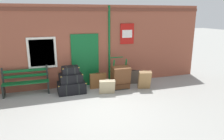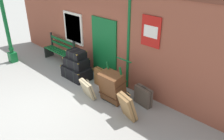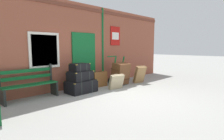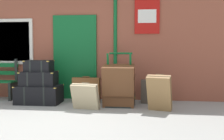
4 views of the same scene
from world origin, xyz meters
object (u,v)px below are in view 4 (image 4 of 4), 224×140
object	(u,v)px
large_brown_trunk	(119,86)
suitcase_cream	(154,92)
porters_trolley	(119,93)
suitcase_tan	(85,96)
suitcase_umber	(86,90)
steamer_trunk_middle	(39,78)
steamer_trunk_top	(39,66)
steamer_trunk_base	(39,94)
suitcase_slate	(159,93)

from	to	relation	value
large_brown_trunk	suitcase_cream	bearing A→B (deg)	31.69
porters_trolley	suitcase_tan	xyz separation A→B (m)	(-0.67, -0.55, 0.01)
large_brown_trunk	suitcase_umber	world-z (taller)	large_brown_trunk
porters_trolley	suitcase_umber	world-z (taller)	porters_trolley
steamer_trunk_middle	suitcase_cream	distance (m)	2.69
suitcase_cream	steamer_trunk_top	bearing A→B (deg)	-174.54
suitcase_cream	suitcase_umber	distance (m)	1.58
steamer_trunk_base	suitcase_tan	size ratio (longest dim) A/B	1.66
large_brown_trunk	suitcase_umber	distance (m)	0.90
suitcase_umber	suitcase_tan	distance (m)	0.76
steamer_trunk_base	steamer_trunk_top	world-z (taller)	steamer_trunk_top
suitcase_slate	steamer_trunk_middle	bearing A→B (deg)	169.09
steamer_trunk_middle	suitcase_umber	size ratio (longest dim) A/B	1.28
steamer_trunk_base	suitcase_umber	distance (m)	1.10
steamer_trunk_top	suitcase_cream	size ratio (longest dim) A/B	1.06
steamer_trunk_middle	suitcase_cream	xyz separation A→B (m)	(2.66, 0.28, -0.31)
large_brown_trunk	porters_trolley	bearing A→B (deg)	90.00
porters_trolley	suitcase_cream	distance (m)	0.82
porters_trolley	large_brown_trunk	distance (m)	0.27
steamer_trunk_base	suitcase_slate	xyz separation A→B (m)	(2.75, -0.50, 0.17)
suitcase_tan	steamer_trunk_middle	bearing A→B (deg)	155.23
steamer_trunk_middle	suitcase_slate	size ratio (longest dim) A/B	1.11
suitcase_cream	suitcase_slate	bearing A→B (deg)	-82.95
steamer_trunk_middle	suitcase_slate	world-z (taller)	suitcase_slate
steamer_trunk_base	porters_trolley	distance (m)	1.88
large_brown_trunk	suitcase_cream	size ratio (longest dim) A/B	1.59
steamer_trunk_middle	suitcase_slate	bearing A→B (deg)	-10.91
steamer_trunk_top	suitcase_tan	xyz separation A→B (m)	(1.23, -0.59, -0.59)
steamer_trunk_middle	porters_trolley	size ratio (longest dim) A/B	0.71
porters_trolley	suitcase_cream	bearing A→B (deg)	21.05
steamer_trunk_middle	suitcase_slate	xyz separation A→B (m)	(2.76, -0.53, -0.20)
steamer_trunk_base	steamer_trunk_top	bearing A→B (deg)	101.53
steamer_trunk_base	steamer_trunk_middle	bearing A→B (deg)	110.80
large_brown_trunk	suitcase_tan	bearing A→B (deg)	-150.66
steamer_trunk_middle	large_brown_trunk	size ratio (longest dim) A/B	0.90
steamer_trunk_top	suitcase_slate	bearing A→B (deg)	-11.45
steamer_trunk_base	suitcase_umber	bearing A→B (deg)	11.00
suitcase_cream	suitcase_tan	size ratio (longest dim) A/B	0.96
large_brown_trunk	steamer_trunk_top	bearing A→B (deg)	173.42
steamer_trunk_base	porters_trolley	world-z (taller)	porters_trolley
suitcase_slate	porters_trolley	bearing A→B (deg)	149.11
steamer_trunk_base	porters_trolley	bearing A→B (deg)	0.43
steamer_trunk_top	suitcase_slate	size ratio (longest dim) A/B	0.82
large_brown_trunk	steamer_trunk_middle	bearing A→B (deg)	174.23
suitcase_tan	suitcase_umber	bearing A→B (deg)	100.69
suitcase_umber	porters_trolley	bearing A→B (deg)	-13.56
porters_trolley	suitcase_slate	size ratio (longest dim) A/B	1.56
steamer_trunk_middle	steamer_trunk_top	distance (m)	0.29
suitcase_cream	suitcase_umber	world-z (taller)	suitcase_umber
steamer_trunk_base	suitcase_tan	xyz separation A→B (m)	(1.21, -0.54, 0.07)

